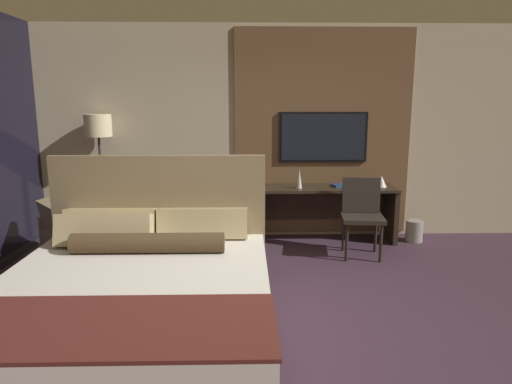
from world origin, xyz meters
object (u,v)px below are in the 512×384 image
tv (323,137)px  book (341,185)px  bed (137,301)px  floor_lamp (99,136)px  vase_tall (299,179)px  desk (324,204)px  desk_chair (362,209)px  vase_short (381,181)px  armchair_by_window (81,241)px  waste_bin (414,231)px

tv → book: size_ratio=4.56×
bed → tv: bearing=56.7°
floor_lamp → vase_tall: floor_lamp is taller
vase_tall → desk: bearing=17.3°
desk → desk_chair: bearing=-58.1°
tv → vase_short: (0.74, -0.25, -0.55)m
vase_short → tv: bearing=161.3°
vase_tall → desk_chair: bearing=-33.6°
desk_chair → tv: bearing=120.8°
desk_chair → book: desk_chair is taller
floor_lamp → tv: bearing=3.6°
desk_chair → book: bearing=110.4°
vase_short → vase_tall: bearing=-176.3°
book → desk_chair: bearing=-76.0°
vase_tall → vase_short: bearing=3.7°
desk → desk_chair: size_ratio=2.00×
desk_chair → armchair_by_window: size_ratio=0.87×
bed → tv: size_ratio=1.93×
book → waste_bin: book is taller
armchair_by_window → desk: bearing=-115.5°
desk_chair → bed: bearing=-131.0°
armchair_by_window → waste_bin: (4.12, 0.68, -0.11)m
vase_tall → floor_lamp: bearing=176.9°
floor_lamp → waste_bin: bearing=-1.6°
waste_bin → vase_tall: bearing=-179.2°
desk → floor_lamp: 3.03m
desk_chair → waste_bin: (0.84, 0.49, -0.42)m
bed → tv: (1.85, 2.82, 1.00)m
tv → vase_short: bearing=-18.7°
desk_chair → armchair_by_window: bearing=-170.2°
desk → vase_tall: bearing=-162.7°
bed → waste_bin: bed is taller
vase_tall → tv: bearing=43.0°
armchair_by_window → waste_bin: bearing=-120.7°
desk_chair → vase_tall: size_ratio=3.80×
desk → desk_chair: desk_chair is taller
armchair_by_window → floor_lamp: (0.03, 0.80, 1.14)m
armchair_by_window → bed: bearing=170.1°
tv → book: tv is taller
armchair_by_window → book: (3.14, 0.77, 0.49)m
tv → armchair_by_window: tv is taller
desk_chair → waste_bin: desk_chair is taller
desk → armchair_by_window: (-2.92, -0.77, -0.25)m
desk → floor_lamp: (-2.89, 0.03, 0.89)m
tv → armchair_by_window: size_ratio=1.11×
tv → vase_tall: size_ratio=4.84×
vase_tall → waste_bin: bearing=0.8°
bed → vase_short: size_ratio=15.46×
armchair_by_window → vase_short: bearing=-118.9°
book → armchair_by_window: bearing=-166.2°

